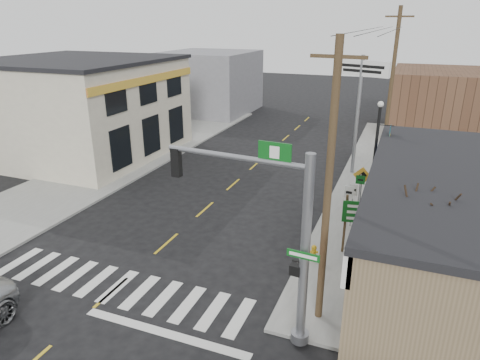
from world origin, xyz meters
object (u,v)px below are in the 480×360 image
at_px(utility_pole_near, 328,188).
at_px(traffic_signal_pole, 281,229).
at_px(lamp_post, 377,149).
at_px(fire_hydrant, 314,252).
at_px(guide_sign, 361,218).
at_px(bare_tree, 431,199).
at_px(utility_pole_far, 391,85).
at_px(dance_center_sign, 360,87).

bearing_deg(utility_pole_near, traffic_signal_pole, -119.82).
bearing_deg(lamp_post, traffic_signal_pole, -77.77).
relative_size(traffic_signal_pole, fire_hydrant, 8.88).
xyz_separation_m(traffic_signal_pole, guide_sign, (1.75, 6.02, -2.02)).
bearing_deg(guide_sign, utility_pole_near, -110.14).
bearing_deg(bare_tree, utility_pole_far, 97.50).
distance_m(traffic_signal_pole, guide_sign, 6.59).
xyz_separation_m(dance_center_sign, utility_pole_near, (0.93, -15.31, -0.91)).
bearing_deg(dance_center_sign, utility_pole_far, 87.89).
distance_m(traffic_signal_pole, dance_center_sign, 16.82).
distance_m(guide_sign, utility_pole_far, 14.93).
xyz_separation_m(dance_center_sign, utility_pole_far, (1.65, 3.80, -0.28)).
bearing_deg(fire_hydrant, guide_sign, 35.47).
height_order(dance_center_sign, bare_tree, dance_center_sign).
bearing_deg(utility_pole_near, dance_center_sign, 100.27).
relative_size(fire_hydrant, lamp_post, 0.12).
relative_size(traffic_signal_pole, guide_sign, 2.38).
relative_size(lamp_post, utility_pole_near, 0.63).
relative_size(utility_pole_near, utility_pole_far, 0.88).
bearing_deg(fire_hydrant, utility_pole_far, 84.01).
bearing_deg(guide_sign, fire_hydrant, -156.04).
relative_size(traffic_signal_pole, dance_center_sign, 0.84).
distance_m(dance_center_sign, utility_pole_near, 15.37).
bearing_deg(bare_tree, fire_hydrant, 156.75).
distance_m(guide_sign, fire_hydrant, 2.40).
height_order(guide_sign, bare_tree, bare_tree).
height_order(fire_hydrant, utility_pole_far, utility_pole_far).
relative_size(guide_sign, lamp_post, 0.46).
bearing_deg(fire_hydrant, utility_pole_near, -75.00).
bearing_deg(utility_pole_near, guide_sign, 88.17).
relative_size(guide_sign, fire_hydrant, 3.74).
relative_size(fire_hydrant, dance_center_sign, 0.09).
bearing_deg(utility_pole_near, lamp_post, 92.26).
xyz_separation_m(traffic_signal_pole, lamp_post, (1.81, 11.01, -0.42)).
bearing_deg(guide_sign, traffic_signal_pole, -117.69).
bearing_deg(utility_pole_far, bare_tree, -87.94).
xyz_separation_m(fire_hydrant, utility_pole_far, (1.64, 15.66, 4.89)).
xyz_separation_m(guide_sign, utility_pole_far, (0.02, 14.50, 3.56)).
xyz_separation_m(guide_sign, fire_hydrant, (-1.63, -1.16, -1.34)).
bearing_deg(dance_center_sign, guide_sign, -60.03).
distance_m(fire_hydrant, utility_pole_near, 5.57).
distance_m(fire_hydrant, dance_center_sign, 12.93).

